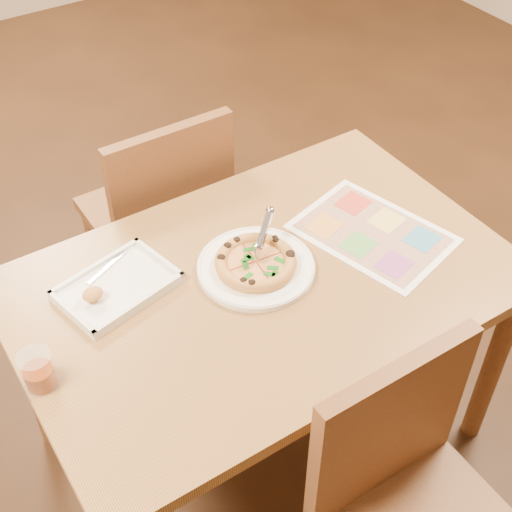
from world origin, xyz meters
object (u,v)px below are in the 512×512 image
pizza (256,262)px  pizza_cutter (263,235)px  dining_table (263,301)px  chair_near (409,485)px  menu (373,233)px  plate (256,267)px  chair_far (163,203)px  glass_tumbler (38,372)px  appetizer_tray (116,288)px

pizza → pizza_cutter: (0.04, 0.03, 0.05)m
dining_table → chair_near: bearing=-90.0°
menu → chair_near: bearing=-121.3°
plate → chair_far: bearing=90.1°
chair_far → plate: 0.59m
dining_table → chair_far: 0.61m
dining_table → glass_tumbler: size_ratio=13.27×
dining_table → plate: size_ratio=4.15×
chair_far → appetizer_tray: bearing=51.5°
plate → glass_tumbler: 0.62m
plate → dining_table: bearing=-91.9°
plate → pizza_cutter: size_ratio=2.66×
chair_far → pizza_cutter: 0.58m
glass_tumbler → pizza_cutter: bearing=6.9°
pizza → menu: bearing=-8.7°
plate → pizza_cutter: (0.04, 0.03, 0.07)m
chair_far → pizza: chair_far is taller
pizza_cutter → glass_tumbler: 0.66m
dining_table → pizza: (-0.00, 0.04, 0.11)m
menu → dining_table: bearing=177.4°
chair_near → pizza: (-0.00, 0.64, 0.18)m
chair_near → menu: 0.70m
plate → appetizer_tray: (-0.35, 0.13, 0.00)m
pizza → appetizer_tray: bearing=159.4°
menu → pizza_cutter: bearing=164.9°
pizza_cutter → appetizer_tray: 0.41m
dining_table → appetizer_tray: (-0.35, 0.17, 0.10)m
plate → pizza_cutter: 0.09m
plate → appetizer_tray: size_ratio=0.96×
pizza → glass_tumbler: 0.61m
chair_near → plate: (0.00, 0.64, 0.16)m
glass_tumbler → appetizer_tray: bearing=33.9°
chair_far → pizza: bearing=90.0°
dining_table → chair_near: (0.00, -0.60, -0.07)m
plate → pizza_cutter: pizza_cutter is taller
dining_table → appetizer_tray: 0.40m
plate → pizza: bearing=-158.2°
plate → appetizer_tray: appetizer_tray is taller
dining_table → plate: plate is taller
dining_table → pizza_cutter: 0.19m
chair_near → glass_tumbler: (-0.61, 0.59, 0.20)m
appetizer_tray → chair_far: bearing=51.5°
dining_table → appetizer_tray: size_ratio=3.98×
chair_far → pizza_cutter: size_ratio=3.98×
pizza_cutter → appetizer_tray: bearing=125.2°
chair_near → pizza: size_ratio=2.16×
dining_table → menu: 0.37m
pizza → chair_far: bearing=90.0°
appetizer_tray → glass_tumbler: bearing=-146.1°
dining_table → pizza_cutter: bearing=58.5°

